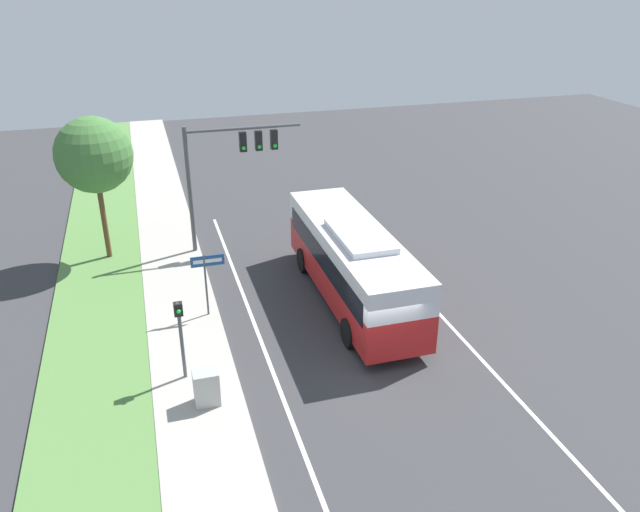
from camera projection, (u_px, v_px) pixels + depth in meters
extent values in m
plane|color=#38383A|center=(376.00, 361.00, 21.81)|extent=(80.00, 80.00, 0.00)
cube|color=#ADA89E|center=(197.00, 391.00, 20.19)|extent=(2.80, 80.00, 0.12)
cube|color=#568442|center=(93.00, 409.00, 19.37)|extent=(3.60, 80.00, 0.10)
cube|color=silver|center=(275.00, 379.00, 20.88)|extent=(0.14, 30.00, 0.01)
cube|color=silver|center=(468.00, 345.00, 22.73)|extent=(0.14, 30.00, 0.01)
cube|color=red|center=(352.00, 275.00, 25.28)|extent=(2.57, 10.24, 1.47)
cube|color=silver|center=(353.00, 245.00, 24.72)|extent=(2.57, 10.24, 1.21)
cube|color=black|center=(353.00, 254.00, 24.89)|extent=(2.61, 9.42, 0.91)
cube|color=silver|center=(360.00, 235.00, 23.74)|extent=(1.80, 3.58, 0.24)
cylinder|color=black|center=(303.00, 260.00, 27.98)|extent=(0.28, 1.09, 1.09)
cylinder|color=black|center=(355.00, 254.00, 28.62)|extent=(0.28, 1.09, 1.09)
cylinder|color=black|center=(349.00, 333.00, 22.47)|extent=(0.28, 1.09, 1.09)
cylinder|color=black|center=(412.00, 323.00, 23.11)|extent=(0.28, 1.09, 1.09)
cylinder|color=#4C4C51|center=(190.00, 192.00, 28.76)|extent=(0.20, 0.20, 6.10)
cylinder|color=#4C4C51|center=(244.00, 128.00, 28.25)|extent=(5.30, 0.14, 0.14)
cube|color=black|center=(243.00, 142.00, 28.50)|extent=(0.32, 0.28, 0.90)
sphere|color=#1ED838|center=(244.00, 148.00, 28.44)|extent=(0.18, 0.18, 0.18)
cube|color=black|center=(259.00, 141.00, 28.68)|extent=(0.32, 0.28, 0.90)
sphere|color=#1ED838|center=(260.00, 147.00, 28.63)|extent=(0.18, 0.18, 0.18)
cube|color=black|center=(274.00, 140.00, 28.87)|extent=(0.32, 0.28, 0.90)
sphere|color=#1ED838|center=(275.00, 146.00, 28.82)|extent=(0.18, 0.18, 0.18)
cylinder|color=#4C4C51|center=(182.00, 342.00, 20.22)|extent=(0.12, 0.12, 2.93)
cube|color=black|center=(178.00, 309.00, 19.70)|extent=(0.28, 0.24, 0.44)
sphere|color=#1ED838|center=(179.00, 311.00, 19.57)|extent=(0.14, 0.14, 0.14)
cylinder|color=#4C4C51|center=(206.00, 286.00, 24.00)|extent=(0.08, 0.08, 2.68)
cube|color=#19478C|center=(207.00, 261.00, 23.57)|extent=(1.27, 0.03, 0.43)
cube|color=white|center=(207.00, 261.00, 23.55)|extent=(1.08, 0.01, 0.15)
cube|color=#A8A8A3|center=(206.00, 387.00, 19.32)|extent=(0.79, 0.63, 1.16)
cylinder|color=brown|center=(104.00, 218.00, 28.58)|extent=(0.24, 0.24, 3.90)
sphere|color=#427538|center=(94.00, 155.00, 27.33)|extent=(3.37, 3.37, 3.37)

